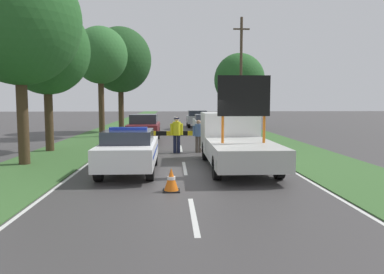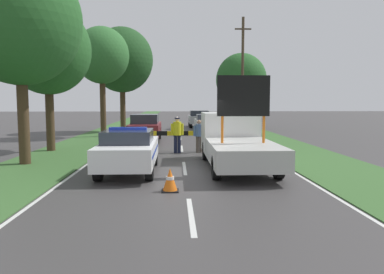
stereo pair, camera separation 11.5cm
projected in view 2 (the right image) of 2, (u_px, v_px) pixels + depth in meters
The scene contains 21 objects.
ground_plane at pixel (185, 174), 12.69m from camera, with size 160.00×160.00×0.00m, color #3D3A3A.
lane_markings at pixel (180, 134), 28.06m from camera, with size 7.65×66.08×0.01m.
grass_verge_left at pixel (115, 130), 32.33m from camera, with size 3.41×120.00×0.03m.
grass_verge_right at pixel (243, 129), 32.83m from camera, with size 3.41×120.00×0.03m.
police_car at pixel (129, 150), 12.90m from camera, with size 1.82×4.55×1.58m.
work_truck at pixel (235, 140), 14.25m from camera, with size 2.23×6.31×3.31m.
road_barrier at pixel (178, 135), 18.39m from camera, with size 3.12×0.08×1.00m.
police_officer at pixel (177, 132), 17.80m from camera, with size 0.61×0.39×1.71m.
pedestrian_civilian at pixel (199, 133), 17.95m from camera, with size 0.56×0.36×1.57m.
traffic_cone_near_police at pixel (96, 164), 13.07m from camera, with size 0.39×0.39×0.54m.
traffic_cone_centre_front at pixel (170, 180), 10.22m from camera, with size 0.47×0.47×0.64m.
traffic_cone_near_truck at pixel (120, 148), 17.43m from camera, with size 0.41×0.41×0.57m.
queued_car_wagon_maroon at pixel (145, 127), 22.92m from camera, with size 1.78×4.50×1.67m.
queued_car_van_white at pixel (206, 123), 29.63m from camera, with size 1.70×4.34×1.44m.
queued_car_sedan_silver at pixel (199, 118), 35.93m from camera, with size 1.94×4.26×1.58m.
roadside_tree_near_left at pixel (241, 80), 34.31m from camera, with size 4.62×4.62×6.85m.
roadside_tree_near_right at pixel (102, 56), 25.45m from camera, with size 3.68×3.68×7.52m.
roadside_tree_mid_left at pixel (48, 50), 18.06m from camera, with size 4.13×4.13×7.12m.
roadside_tree_mid_right at pixel (19, 21), 14.08m from camera, with size 4.64×4.64×7.93m.
roadside_tree_far_left at pixel (122, 60), 29.84m from camera, with size 4.93×4.93×8.35m.
utility_pole at pixel (242, 75), 27.54m from camera, with size 1.20×0.20×8.57m.
Camera 2 is at (-0.34, -12.51, 2.45)m, focal length 35.00 mm.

